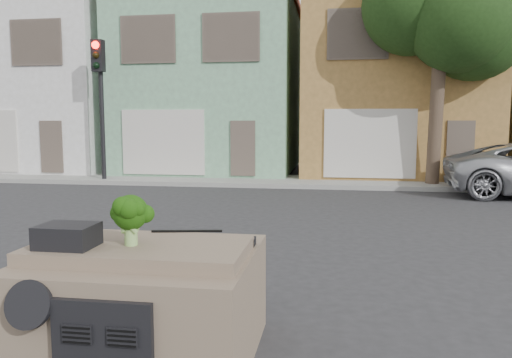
# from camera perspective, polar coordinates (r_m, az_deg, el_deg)

# --- Properties ---
(ground_plane) EXTENTS (120.00, 120.00, 0.00)m
(ground_plane) POSITION_cam_1_polar(r_m,az_deg,el_deg) (7.83, -4.17, -9.86)
(ground_plane) COLOR #303033
(ground_plane) RESTS_ON ground
(sidewalk) EXTENTS (40.00, 3.00, 0.15)m
(sidewalk) POSITION_cam_1_polar(r_m,az_deg,el_deg) (18.02, 3.34, -0.25)
(sidewalk) COLOR gray
(sidewalk) RESTS_ON ground
(townhouse_white) EXTENTS (7.20, 8.20, 7.55)m
(townhouse_white) POSITION_cam_1_polar(r_m,az_deg,el_deg) (25.29, -21.67, 9.66)
(townhouse_white) COLOR white
(townhouse_white) RESTS_ON ground
(townhouse_mint) EXTENTS (7.20, 8.20, 7.55)m
(townhouse_mint) POSITION_cam_1_polar(r_m,az_deg,el_deg) (22.48, -4.65, 10.54)
(townhouse_mint) COLOR #7EB38D
(townhouse_mint) RESTS_ON ground
(townhouse_tan) EXTENTS (7.20, 8.20, 7.55)m
(townhouse_tan) POSITION_cam_1_polar(r_m,az_deg,el_deg) (21.99, 15.06, 10.43)
(townhouse_tan) COLOR #A4793D
(townhouse_tan) RESTS_ON ground
(traffic_signal) EXTENTS (0.40, 0.40, 5.10)m
(traffic_signal) POSITION_cam_1_polar(r_m,az_deg,el_deg) (18.71, -17.32, 7.32)
(traffic_signal) COLOR black
(traffic_signal) RESTS_ON ground
(tree_near) EXTENTS (4.40, 4.00, 8.50)m
(tree_near) POSITION_cam_1_polar(r_m,az_deg,el_deg) (17.54, 20.12, 12.85)
(tree_near) COLOR #1D3813
(tree_near) RESTS_ON ground
(car_dashboard) EXTENTS (2.00, 1.80, 1.12)m
(car_dashboard) POSITION_cam_1_polar(r_m,az_deg,el_deg) (4.92, -12.30, -13.19)
(car_dashboard) COLOR #796653
(car_dashboard) RESTS_ON ground
(instrument_hump) EXTENTS (0.48, 0.38, 0.20)m
(instrument_hump) POSITION_cam_1_polar(r_m,az_deg,el_deg) (4.68, -20.75, -6.09)
(instrument_hump) COLOR black
(instrument_hump) RESTS_ON car_dashboard
(wiper_arm) EXTENTS (0.69, 0.15, 0.02)m
(wiper_arm) POSITION_cam_1_polar(r_m,az_deg,el_deg) (5.02, -7.90, -5.91)
(wiper_arm) COLOR black
(wiper_arm) RESTS_ON car_dashboard
(broccoli) EXTENTS (0.44, 0.44, 0.46)m
(broccoli) POSITION_cam_1_polar(r_m,az_deg,el_deg) (4.55, -14.15, -4.51)
(broccoli) COLOR #163A09
(broccoli) RESTS_ON car_dashboard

